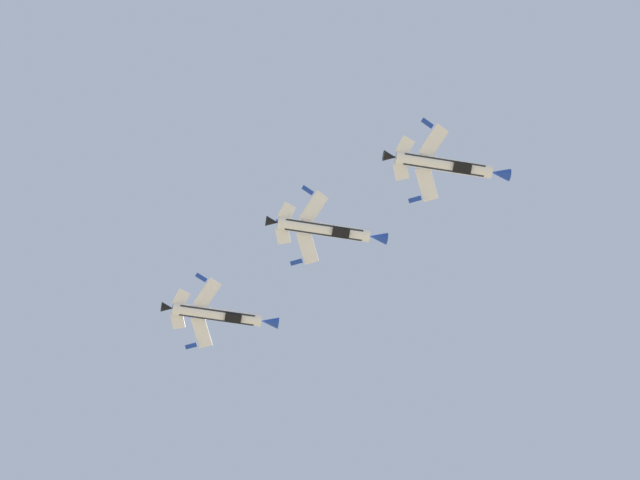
# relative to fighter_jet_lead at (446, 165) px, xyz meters

# --- Properties ---
(fighter_jet_lead) EXTENTS (15.96, 9.61, 5.30)m
(fighter_jet_lead) POSITION_rel_fighter_jet_lead_xyz_m (0.00, 0.00, 0.00)
(fighter_jet_lead) COLOR white
(fighter_jet_left_wing) EXTENTS (15.96, 9.72, 5.22)m
(fighter_jet_left_wing) POSITION_rel_fighter_jet_lead_xyz_m (-13.41, 12.30, 2.10)
(fighter_jet_left_wing) COLOR white
(fighter_jet_right_wing) EXTENTS (15.96, 9.68, 5.25)m
(fighter_jet_right_wing) POSITION_rel_fighter_jet_lead_xyz_m (-26.19, 26.97, 1.40)
(fighter_jet_right_wing) COLOR white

